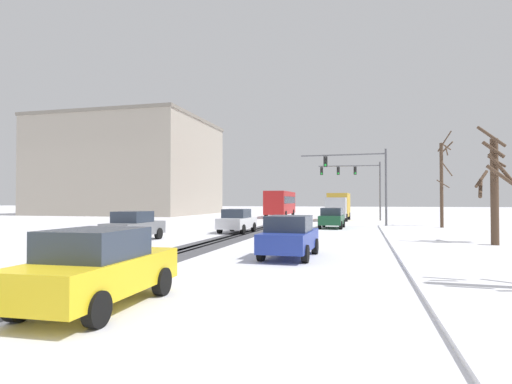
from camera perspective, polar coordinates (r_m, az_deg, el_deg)
wheel_track_left_lane at (r=22.79m, az=-3.51°, el=-6.71°), size 1.20×36.28×0.01m
wheel_track_right_lane at (r=23.21m, az=-6.47°, el=-6.60°), size 0.87×36.28×0.01m
wheel_track_center at (r=23.04m, az=-5.34°, el=-6.65°), size 0.73×36.28×0.01m
sidewalk_kerb_right at (r=20.33m, az=23.77°, el=-7.12°), size 4.00×36.28×0.12m
traffic_signal_near_right at (r=36.21m, az=14.10°, el=2.49°), size 7.19×0.38×6.50m
traffic_signal_far_right at (r=47.94m, az=13.35°, el=1.98°), size 6.81×0.82×6.50m
car_dark_green_lead at (r=33.84m, az=10.32°, el=-3.50°), size 1.94×4.15×1.62m
car_white_second at (r=28.84m, az=-2.61°, el=-3.93°), size 1.90×4.13×1.62m
car_grey_third at (r=23.77m, az=-16.34°, el=-4.47°), size 1.84×4.10×1.62m
car_blue_fourth at (r=16.27m, az=4.60°, el=-6.06°), size 1.91×4.14×1.62m
car_yellow_cab_fifth at (r=9.33m, az=-20.80°, el=-9.63°), size 1.92×4.14×1.62m
bus_oncoming at (r=54.97m, az=3.39°, el=-1.40°), size 2.93×11.07×3.38m
box_truck_delivery at (r=47.06m, az=11.16°, el=-1.85°), size 2.47×7.46×3.02m
bare_tree_sidewalk_mid at (r=23.77m, az=29.73°, el=0.80°), size 1.84×1.86×5.91m
bare_tree_sidewalk_far at (r=37.34m, az=24.07°, el=1.44°), size 1.38×1.74×7.94m
office_building_far_left_block at (r=71.59m, az=-16.82°, el=3.20°), size 25.05×21.40×15.20m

